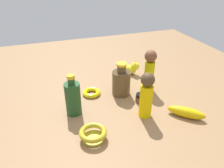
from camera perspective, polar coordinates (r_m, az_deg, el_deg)
ground at (r=1.12m, az=0.00°, el=-3.56°), size 2.00×2.00×0.00m
cat_figurine at (r=1.34m, az=4.63°, el=4.05°), size 0.10×0.12×0.09m
bowl at (r=0.87m, az=-4.93°, el=-12.75°), size 0.11×0.11×0.04m
person_figure_child at (r=0.95m, az=8.92°, el=-2.78°), size 0.08×0.08×0.21m
bottle_short at (r=1.11m, az=2.41°, el=0.59°), size 0.09×0.09×0.17m
person_figure_adult at (r=1.15m, az=9.73°, el=3.88°), size 0.07×0.07×0.22m
bangle at (r=1.14m, az=-5.32°, el=-2.22°), size 0.09×0.09×0.02m
bottle_tall at (r=0.98m, az=-10.11°, el=-3.56°), size 0.07×0.07×0.19m
banana at (r=1.03m, az=18.72°, el=-6.98°), size 0.15×0.15×0.05m
nail_polish_jar at (r=1.08m, az=7.30°, el=-3.63°), size 0.04×0.04×0.04m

